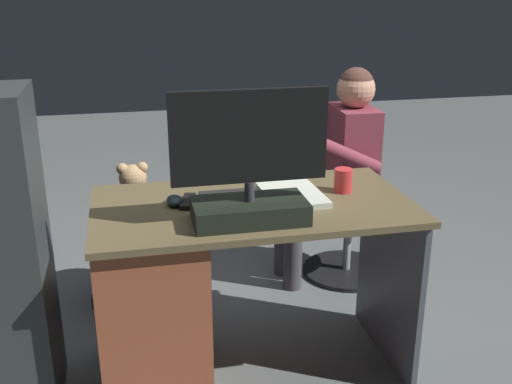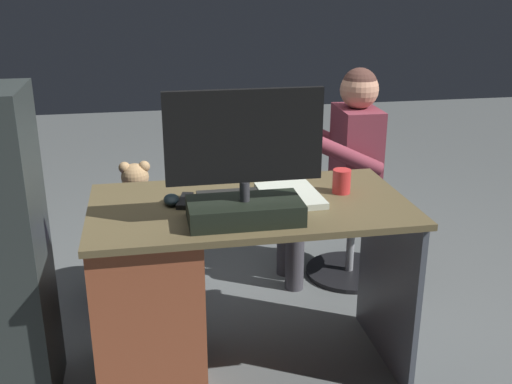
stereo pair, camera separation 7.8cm
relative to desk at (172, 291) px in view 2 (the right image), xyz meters
The scene contains 12 objects.
ground_plane 0.63m from the desk, 129.85° to the right, with size 10.00×10.00×0.00m, color #5D6262.
desk is the anchor object (origin of this frame).
monitor 0.60m from the desk, 146.62° to the left, with size 0.54×0.21×0.47m.
keyboard 0.49m from the desk, behind, with size 0.42×0.14×0.02m, color black.
computer_mouse 0.37m from the desk, 112.97° to the right, with size 0.06×0.10×0.04m, color #1C292E.
cup 0.80m from the desk, behind, with size 0.07×0.07×0.10m, color red.
tv_remote 0.37m from the desk, 146.95° to the right, with size 0.04×0.15×0.02m, color black.
notebook_binder 0.60m from the desk, behind, with size 0.22×0.30×0.02m, color silver.
office_chair_teddy 0.74m from the desk, 79.79° to the right, with size 0.50×0.50×0.43m.
teddy_bear 0.75m from the desk, 79.93° to the right, with size 0.22×0.22×0.31m.
visitor_chair 1.27m from the desk, 143.21° to the right, with size 0.48×0.48×0.43m.
person 1.23m from the desk, 141.20° to the right, with size 0.50×0.49×1.15m.
Camera 2 is at (0.38, 2.51, 1.57)m, focal length 42.41 mm.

